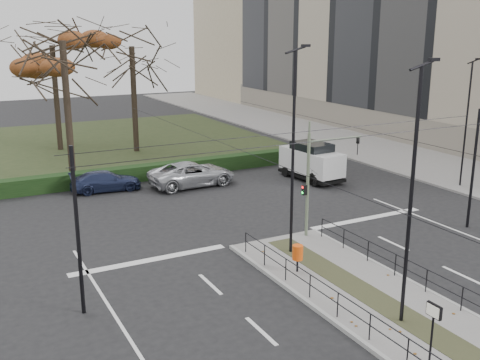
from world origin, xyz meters
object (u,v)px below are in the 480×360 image
Objects in this scene: white_van at (311,160)px; streetlamp_median_near at (412,195)px; streetlamp_sidewalk at (467,123)px; traffic_light at (313,177)px; litter_bin at (298,253)px; bare_tree_center at (132,54)px; parked_car_third at (106,181)px; bare_tree_near at (63,51)px; info_panel at (433,318)px; streetlamp_median_far at (293,151)px; rust_tree at (52,45)px; parked_car_fourth at (192,174)px.

streetlamp_median_near is at bearing -115.58° from white_van.
streetlamp_median_near is 19.18m from streetlamp_sidewalk.
litter_bin is (-2.97, -3.31, -2.06)m from traffic_light.
litter_bin is 27.14m from bare_tree_center.
white_van reaches higher than parked_car_third.
bare_tree_center is (-1.41, 22.89, 4.82)m from traffic_light.
streetlamp_median_near is 0.78× the size of bare_tree_center.
streetlamp_sidewalk is 22.56m from parked_car_third.
parked_car_third is 8.43m from bare_tree_near.
streetlamp_median_near is at bearing 63.07° from info_panel.
white_van is 0.41× the size of bare_tree_near.
traffic_light is 0.55× the size of streetlamp_median_far.
info_panel is at bearing -140.77° from streetlamp_sidewalk.
litter_bin is 20.95m from bare_tree_near.
traffic_light is 0.45× the size of rust_tree.
rust_tree is (-13.03, 17.45, 7.20)m from white_van.
info_panel is 0.47× the size of parked_car_third.
litter_bin is at bearing -115.82° from streetlamp_median_far.
streetlamp_sidewalk reaches higher than white_van.
bare_tree_center reaches higher than rust_tree.
litter_bin is at bearing 100.24° from streetlamp_median_near.
info_panel is 0.25× the size of streetlamp_sidewalk.
streetlamp_median_near is at bearing -79.76° from litter_bin.
rust_tree is at bearing 95.41° from info_panel.
traffic_light is at bearing 34.52° from streetlamp_median_far.
traffic_light is at bearing -124.66° from white_van.
parked_car_fourth is (5.23, -1.39, 0.15)m from parked_car_third.
bare_tree_near is (-6.62, 4.38, 7.61)m from parked_car_fourth.
parked_car_fourth is at bearing 83.81° from litter_bin.
bare_tree_center reaches higher than parked_car_fourth.
info_panel is 37.95m from rust_tree.
streetlamp_sidewalk is at bearing -53.30° from bare_tree_center.
streetlamp_median_far reaches higher than white_van.
streetlamp_median_near is 0.78× the size of rust_tree.
bare_tree_center is at bearing 86.60° from litter_bin.
white_van is (6.22, 9.00, -1.71)m from traffic_light.
litter_bin is at bearing -159.14° from streetlamp_sidewalk.
streetlamp_median_near is 0.97× the size of streetlamp_median_far.
streetlamp_median_near is at bearing -90.12° from streetlamp_median_far.
streetlamp_sidewalk is (15.52, 11.26, -0.40)m from streetlamp_median_near.
bare_tree_center is at bearing 126.70° from streetlamp_sidewalk.
litter_bin reaches higher than parked_car_third.
parked_car_fourth is 13.63m from bare_tree_center.
bare_tree_center reaches higher than streetlamp_median_near.
parked_car_third is 0.36× the size of bare_tree_near.
traffic_light is 13.82m from streetlamp_sidewalk.
info_panel is at bearing -92.47° from litter_bin.
bare_tree_near is (-8.01, 15.61, 5.38)m from traffic_light.
rust_tree is at bearing 130.78° from streetlamp_sidewalk.
rust_tree is at bearing 146.65° from bare_tree_center.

